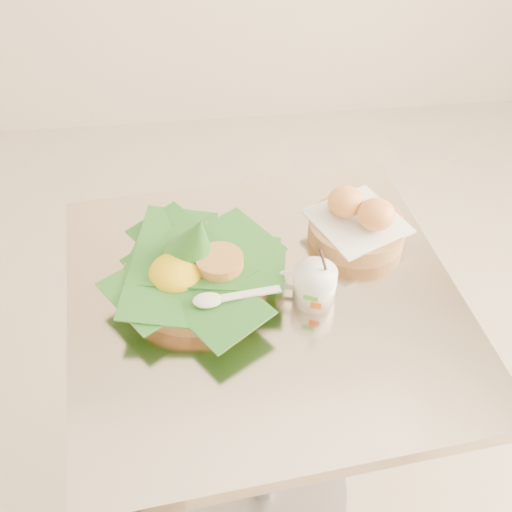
{
  "coord_description": "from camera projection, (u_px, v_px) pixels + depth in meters",
  "views": [
    {
      "loc": [
        0.03,
        -0.83,
        1.6
      ],
      "look_at": [
        0.13,
        -0.01,
        0.82
      ],
      "focal_mm": 45.0,
      "sensor_mm": 36.0,
      "label": 1
    }
  ],
  "objects": [
    {
      "name": "coffee_mug",
      "position": [
        313.0,
        284.0,
        1.13
      ],
      "size": [
        0.1,
        0.08,
        0.13
      ],
      "rotation": [
        0.0,
        0.0,
        -0.37
      ],
      "color": "white",
      "rests_on": "cafe_table"
    },
    {
      "name": "bread_basket",
      "position": [
        358.0,
        223.0,
        1.25
      ],
      "size": [
        0.21,
        0.21,
        0.1
      ],
      "rotation": [
        0.0,
        0.0,
        -0.37
      ],
      "color": "#9D6F43",
      "rests_on": "cafe_table"
    },
    {
      "name": "rice_basket",
      "position": [
        195.0,
        267.0,
        1.15
      ],
      "size": [
        0.32,
        0.32,
        0.16
      ],
      "rotation": [
        0.0,
        0.0,
        0.43
      ],
      "color": "#9D6F43",
      "rests_on": "cafe_table"
    },
    {
      "name": "cafe_table",
      "position": [
        264.0,
        370.0,
        1.31
      ],
      "size": [
        0.76,
        0.76,
        0.75
      ],
      "rotation": [
        0.0,
        0.0,
        0.1
      ],
      "color": "gray",
      "rests_on": "floor"
    },
    {
      "name": "floor",
      "position": [
        208.0,
        481.0,
        1.7
      ],
      "size": [
        3.6,
        3.6,
        0.0
      ],
      "primitive_type": "plane",
      "color": "#C3B49D",
      "rests_on": "ground"
    }
  ]
}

